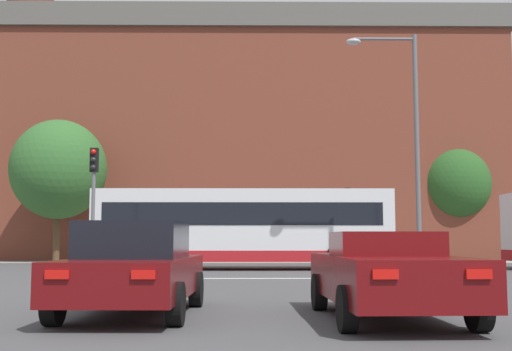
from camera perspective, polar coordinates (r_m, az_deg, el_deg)
stop_line_strip at (r=20.55m, az=-0.42°, el=-9.13°), size 8.31×0.30×0.01m
far_pavement at (r=34.60m, az=-0.50°, el=-7.70°), size 69.23×2.50×0.01m
brick_civic_building at (r=44.05m, az=-4.98°, el=3.05°), size 39.00×12.08×21.05m
car_saloon_left at (r=10.91m, az=-10.79°, el=-8.09°), size 2.08×4.41×1.54m
car_roadster_right at (r=10.38m, az=11.62°, el=-8.60°), size 2.11×4.53×1.37m
bus_crossing_lead at (r=26.38m, az=-1.18°, el=-4.59°), size 12.01×2.67×3.23m
traffic_light_far_right at (r=34.23m, az=8.16°, el=-3.21°), size 0.26×0.31×3.94m
traffic_light_near_left at (r=21.74m, az=-14.26°, el=-1.25°), size 0.26×0.31×4.24m
street_lamp_junction at (r=22.55m, az=13.13°, el=4.12°), size 2.45×0.36×8.30m
pedestrian_waiting at (r=34.12m, az=7.88°, el=-5.93°), size 0.35×0.45×1.77m
pedestrian_walking_east at (r=35.28m, az=1.83°, el=-6.18°), size 0.39×0.46×1.58m
pedestrian_walking_west at (r=35.44m, az=-3.21°, el=-5.92°), size 0.46×0.37×1.81m
tree_by_building at (r=40.78m, az=17.19°, el=-0.77°), size 4.41×4.41×6.85m
tree_kerbside at (r=36.30m, az=-17.14°, el=0.52°), size 5.14×5.14×7.69m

